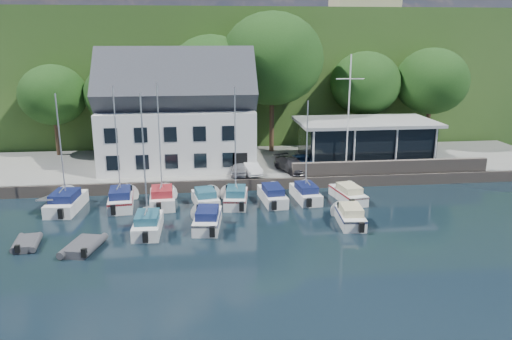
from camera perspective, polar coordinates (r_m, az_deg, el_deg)
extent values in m
plane|color=black|center=(33.32, 2.59, -7.92)|extent=(180.00, 180.00, 0.00)
cube|color=gray|center=(49.63, -0.56, 0.51)|extent=(60.00, 13.00, 1.00)
cube|color=#72655B|center=(43.41, 0.33, -1.65)|extent=(60.00, 0.30, 1.00)
cube|color=#2E501E|center=(92.52, -3.49, 12.02)|extent=(160.00, 75.00, 16.00)
cube|color=#576331|center=(101.13, 0.91, 16.93)|extent=(50.00, 30.00, 0.30)
cube|color=#72655B|center=(46.41, 15.15, 0.34)|extent=(18.00, 0.50, 1.20)
imported|color=#AFB0B4|center=(44.63, -1.92, 0.29)|extent=(1.89, 3.72, 1.21)
imported|color=silver|center=(44.74, -0.70, 0.35)|extent=(2.08, 3.91, 1.22)
imported|color=#2B2B30|center=(45.59, 4.06, 0.62)|extent=(3.10, 4.72, 1.27)
imported|color=#2B4F85|center=(46.21, 5.36, 0.88)|extent=(2.26, 4.31, 1.40)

